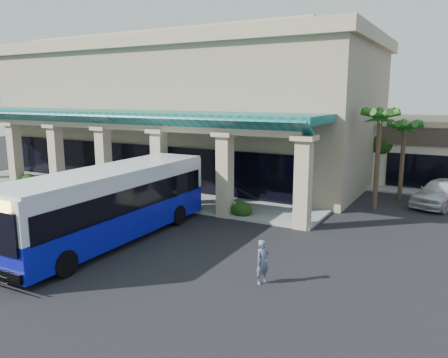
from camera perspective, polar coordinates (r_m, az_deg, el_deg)
The scene contains 9 objects.
ground at distance 21.26m, azimuth -10.39°, elevation -7.62°, with size 110.00×110.00×0.00m, color black.
main_building at distance 37.83m, azimuth -4.56°, elevation 9.30°, with size 30.80×14.80×11.35m, color tan, non-canonical shape.
arcade at distance 30.83m, azimuth -14.03°, elevation 3.40°, with size 30.00×6.20×5.70m, color #0E5854, non-canonical shape.
palm_0 at distance 27.04m, azimuth 19.44°, elevation 3.07°, with size 2.40×2.40×6.60m, color #205617, non-canonical shape.
palm_1 at distance 29.89m, azimuth 22.29°, elevation 2.79°, with size 2.40×2.40×5.80m, color #205617, non-canonical shape.
broadleaf_tree at distance 35.14m, azimuth 20.03°, elevation 3.22°, with size 2.60×2.60×4.81m, color black, non-canonical shape.
transit_bus at distance 20.74m, azimuth -14.52°, elevation -3.36°, with size 2.84×12.19×3.41m, color #0D13A3, non-canonical shape.
pedestrian at distance 15.97m, azimuth 5.08°, elevation -10.74°, with size 0.59×0.39×1.61m, color slate.
car_silver at distance 29.70m, azimuth 26.54°, elevation -1.58°, with size 2.05×5.09×1.73m, color silver.
Camera 1 is at (13.00, -15.45, 6.67)m, focal length 35.00 mm.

